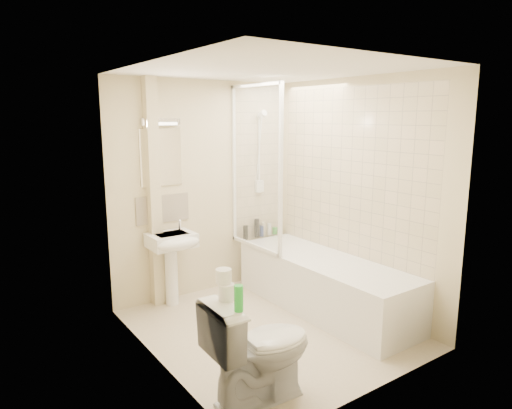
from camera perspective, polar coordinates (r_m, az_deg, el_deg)
floor at (r=4.54m, az=1.63°, el=-15.25°), size 2.50×2.50×0.00m
wall_back at (r=5.19m, az=-6.59°, el=1.96°), size 2.20×0.02×2.40m
wall_left at (r=3.61m, az=-12.38°, el=-2.13°), size 0.02×2.50×2.40m
wall_right at (r=4.88m, az=12.11°, el=1.23°), size 0.02×2.50×2.40m
ceiling at (r=4.09m, az=1.82°, el=16.51°), size 2.20×2.50×0.02m
tile_back at (r=5.55m, az=0.25°, el=4.95°), size 0.70×0.01×1.75m
tile_right at (r=4.87m, az=11.80°, el=3.89°), size 0.01×2.10×1.75m
pipe_boxing at (r=4.87m, az=-12.66°, el=1.19°), size 0.12×0.12×2.40m
splashback at (r=4.99m, az=-11.57°, el=-0.52°), size 0.60×0.02×0.30m
mirror at (r=4.92m, az=-11.81°, el=5.77°), size 0.46×0.01×0.60m
strip_light at (r=4.88m, az=-11.87°, el=10.09°), size 0.42×0.07×0.07m
bathtub at (r=4.90m, az=8.53°, el=-9.66°), size 0.70×2.10×0.55m
shower_screen at (r=4.99m, az=-0.09°, el=4.57°), size 0.04×0.92×1.80m
shower_fixture at (r=5.50m, az=0.51°, el=6.16°), size 0.10×0.16×0.99m
pedestal_sink at (r=4.89m, az=-10.32°, el=-5.48°), size 0.47×0.45×0.91m
bottle_black_a at (r=5.49m, az=-1.31°, el=-3.52°), size 0.06×0.06×0.17m
bottle_black_b at (r=5.57m, az=0.10°, el=-2.97°), size 0.06×0.06×0.23m
bottle_blue at (r=5.62m, az=0.70°, el=-3.33°), size 0.06×0.06×0.14m
bottle_cream at (r=5.63m, az=0.89°, el=-3.09°), size 0.05×0.05×0.18m
bottle_white_b at (r=5.69m, az=1.67°, el=-3.10°), size 0.05×0.05×0.15m
bottle_green at (r=5.75m, az=2.38°, el=-3.28°), size 0.07×0.07×0.08m
toilet at (r=3.37m, az=0.46°, el=-17.51°), size 0.51×0.82×0.79m
toilet_roll_lower at (r=3.11m, az=-3.73°, el=-10.86°), size 0.11×0.11×0.11m
toilet_roll_upper at (r=3.09m, az=-4.07°, el=-8.91°), size 0.11×0.11×0.10m
green_bottle at (r=2.93m, az=-2.18°, el=-11.63°), size 0.06×0.06×0.17m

